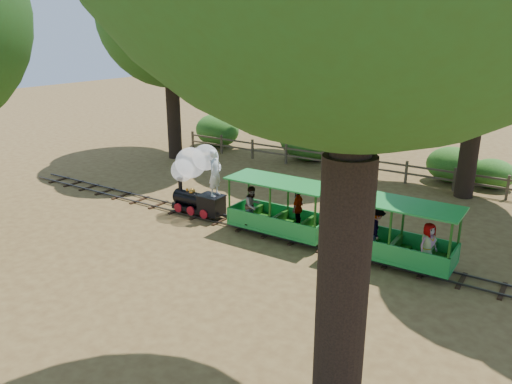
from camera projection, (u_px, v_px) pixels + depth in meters
The scene contains 13 objects.
ground at pixel (245, 227), 16.93m from camera, with size 90.00×90.00×0.00m, color olive.
track at pixel (245, 225), 16.91m from camera, with size 22.00×1.00×0.10m.
locomotive at pixel (196, 174), 17.63m from camera, with size 2.33×1.09×2.67m.
carriage_front at pixel (277, 213), 15.99m from camera, with size 3.41×1.41×1.77m.
carriage_rear at pixel (395, 239), 13.99m from camera, with size 3.41×1.39×1.77m.
oak_nw at pixel (169, 7), 23.90m from camera, with size 8.63×7.59×10.52m.
oak_nc at pixel (324, 8), 23.34m from camera, with size 8.88×7.81×10.50m.
oak_ne at pixel (486, 26), 18.08m from camera, with size 7.41×6.52×9.19m.
fence at pixel (342, 161), 23.11m from camera, with size 18.10×0.10×1.00m.
shrub_west at pixel (217, 130), 28.34m from camera, with size 2.66×2.05×1.84m, color #2D6B1E.
shrub_mid_w at pixel (308, 140), 25.27m from camera, with size 3.09×2.37×2.14m, color #2D6B1E.
shrub_mid_e at pixel (493, 174), 20.89m from camera, with size 1.82×1.40×1.26m, color #2D6B1E.
shrub_east at pixel (453, 165), 21.68m from camera, with size 2.26×1.74×1.56m, color #2D6B1E.
Camera 1 is at (8.92, -12.94, 6.41)m, focal length 35.00 mm.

